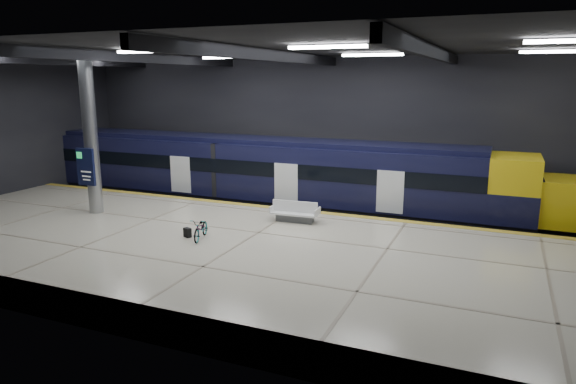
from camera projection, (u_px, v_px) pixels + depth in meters
The scene contains 10 objects.
ground at pixel (270, 252), 20.91m from camera, with size 30.00×30.00×0.00m, color black.
room_shell at pixel (268, 110), 19.68m from camera, with size 30.10×16.10×8.05m.
platform at pixel (241, 258), 18.55m from camera, with size 30.00×11.00×1.10m, color beige.
safety_strip at pixel (295, 210), 23.15m from camera, with size 30.00×0.40×0.01m, color gold.
rails at pixel (315, 217), 25.85m from camera, with size 30.00×1.52×0.16m.
train at pixel (275, 175), 26.25m from camera, with size 29.40×2.84×3.79m.
bench at pixel (295, 214), 21.20m from camera, with size 2.04×0.95×0.88m.
bicycle at pixel (201, 228), 18.88m from camera, with size 0.54×1.55×0.82m, color #99999E.
pannier_bag at pixel (187, 233), 19.15m from camera, with size 0.30×0.18×0.35m, color black.
info_column at pixel (90, 136), 22.05m from camera, with size 0.90×0.78×6.90m.
Camera 1 is at (8.40, -18.05, 6.90)m, focal length 32.00 mm.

